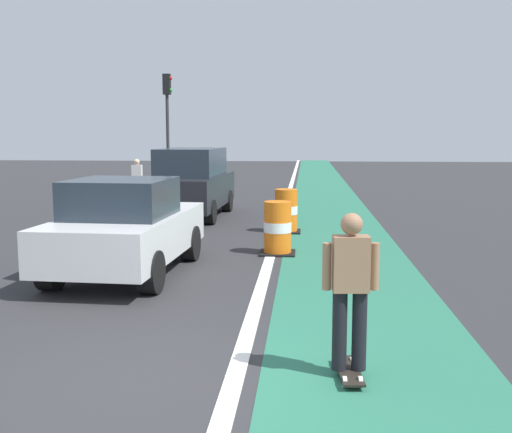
{
  "coord_description": "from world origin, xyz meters",
  "views": [
    {
      "loc": [
        1.6,
        -5.7,
        2.46
      ],
      "look_at": [
        0.78,
        4.32,
        1.1
      ],
      "focal_mm": 42.87,
      "sensor_mm": 36.0,
      "label": 1
    }
  ],
  "objects_px": {
    "parked_suv_second": "(192,182)",
    "traffic_light_corner": "(167,110)",
    "parked_sedan_nearest": "(126,228)",
    "traffic_barrel_front": "(278,228)",
    "pedestrian_crossing": "(137,181)",
    "skateboarder_on_lane": "(350,290)",
    "traffic_barrel_mid": "(286,211)"
  },
  "relations": [
    {
      "from": "parked_suv_second",
      "to": "traffic_light_corner",
      "type": "xyz_separation_m",
      "value": [
        -2.82,
        9.37,
        2.47
      ]
    },
    {
      "from": "parked_sedan_nearest",
      "to": "traffic_light_corner",
      "type": "bearing_deg",
      "value": 100.27
    },
    {
      "from": "traffic_barrel_front",
      "to": "traffic_light_corner",
      "type": "bearing_deg",
      "value": 110.78
    },
    {
      "from": "traffic_light_corner",
      "to": "pedestrian_crossing",
      "type": "height_order",
      "value": "traffic_light_corner"
    },
    {
      "from": "skateboarder_on_lane",
      "to": "traffic_barrel_front",
      "type": "xyz_separation_m",
      "value": [
        -1.02,
        6.39,
        -0.38
      ]
    },
    {
      "from": "traffic_light_corner",
      "to": "pedestrian_crossing",
      "type": "relative_size",
      "value": 3.17
    },
    {
      "from": "traffic_barrel_front",
      "to": "pedestrian_crossing",
      "type": "distance_m",
      "value": 9.76
    },
    {
      "from": "pedestrian_crossing",
      "to": "parked_suv_second",
      "type": "bearing_deg",
      "value": -48.87
    },
    {
      "from": "traffic_barrel_front",
      "to": "pedestrian_crossing",
      "type": "xyz_separation_m",
      "value": [
        -5.24,
        8.24,
        0.33
      ]
    },
    {
      "from": "traffic_barrel_mid",
      "to": "traffic_light_corner",
      "type": "relative_size",
      "value": 0.21
    },
    {
      "from": "skateboarder_on_lane",
      "to": "traffic_barrel_mid",
      "type": "bearing_deg",
      "value": 95.83
    },
    {
      "from": "parked_sedan_nearest",
      "to": "traffic_barrel_mid",
      "type": "xyz_separation_m",
      "value": [
        2.65,
        4.9,
        -0.3
      ]
    },
    {
      "from": "traffic_barrel_front",
      "to": "traffic_barrel_mid",
      "type": "relative_size",
      "value": 1.0
    },
    {
      "from": "parked_sedan_nearest",
      "to": "traffic_barrel_mid",
      "type": "bearing_deg",
      "value": 61.63
    },
    {
      "from": "skateboarder_on_lane",
      "to": "parked_suv_second",
      "type": "bearing_deg",
      "value": 107.92
    },
    {
      "from": "parked_sedan_nearest",
      "to": "parked_suv_second",
      "type": "distance_m",
      "value": 7.54
    },
    {
      "from": "skateboarder_on_lane",
      "to": "traffic_light_corner",
      "type": "distance_m",
      "value": 22.38
    },
    {
      "from": "traffic_barrel_mid",
      "to": "traffic_light_corner",
      "type": "height_order",
      "value": "traffic_light_corner"
    },
    {
      "from": "parked_sedan_nearest",
      "to": "traffic_light_corner",
      "type": "relative_size",
      "value": 0.82
    },
    {
      "from": "skateboarder_on_lane",
      "to": "parked_sedan_nearest",
      "type": "distance_m",
      "value": 5.61
    },
    {
      "from": "skateboarder_on_lane",
      "to": "pedestrian_crossing",
      "type": "xyz_separation_m",
      "value": [
        -6.26,
        14.62,
        -0.05
      ]
    },
    {
      "from": "parked_sedan_nearest",
      "to": "pedestrian_crossing",
      "type": "xyz_separation_m",
      "value": [
        -2.67,
        10.31,
        0.03
      ]
    },
    {
      "from": "parked_sedan_nearest",
      "to": "traffic_barrel_front",
      "type": "height_order",
      "value": "parked_sedan_nearest"
    },
    {
      "from": "skateboarder_on_lane",
      "to": "traffic_barrel_front",
      "type": "distance_m",
      "value": 6.48
    },
    {
      "from": "traffic_barrel_mid",
      "to": "pedestrian_crossing",
      "type": "xyz_separation_m",
      "value": [
        -5.32,
        5.41,
        0.33
      ]
    },
    {
      "from": "skateboarder_on_lane",
      "to": "parked_suv_second",
      "type": "height_order",
      "value": "parked_suv_second"
    },
    {
      "from": "traffic_barrel_mid",
      "to": "parked_sedan_nearest",
      "type": "bearing_deg",
      "value": -118.37
    },
    {
      "from": "skateboarder_on_lane",
      "to": "parked_suv_second",
      "type": "xyz_separation_m",
      "value": [
        -3.83,
        11.84,
        0.12
      ]
    },
    {
      "from": "parked_suv_second",
      "to": "traffic_barrel_front",
      "type": "distance_m",
      "value": 6.15
    },
    {
      "from": "parked_suv_second",
      "to": "traffic_light_corner",
      "type": "distance_m",
      "value": 10.09
    },
    {
      "from": "skateboarder_on_lane",
      "to": "traffic_light_corner",
      "type": "relative_size",
      "value": 0.33
    },
    {
      "from": "parked_suv_second",
      "to": "traffic_barrel_front",
      "type": "xyz_separation_m",
      "value": [
        2.81,
        -5.45,
        -0.5
      ]
    }
  ]
}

